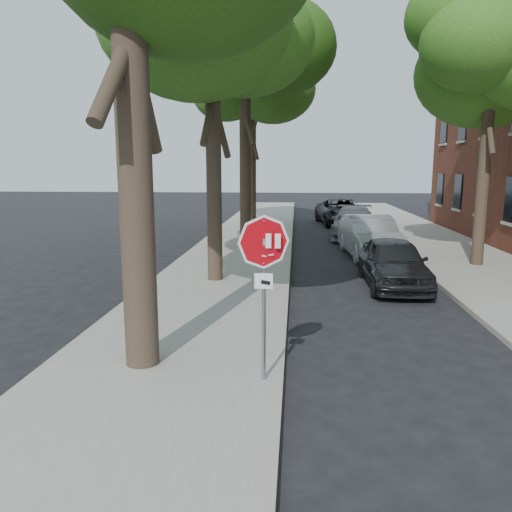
{
  "coord_description": "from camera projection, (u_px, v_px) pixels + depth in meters",
  "views": [
    {
      "loc": [
        -0.23,
        -7.39,
        3.43
      ],
      "look_at": [
        -0.84,
        0.26,
        2.05
      ],
      "focal_mm": 35.0,
      "sensor_mm": 36.0,
      "label": 1
    }
  ],
  "objects": [
    {
      "name": "tree_mid_b",
      "position": [
        245.0,
        54.0,
        20.47
      ],
      "size": [
        5.88,
        5.46,
        10.36
      ],
      "color": "black",
      "rests_on": "sidewalk_left"
    },
    {
      "name": "tree_far",
      "position": [
        252.0,
        97.0,
        27.49
      ],
      "size": [
        5.29,
        4.91,
        9.33
      ],
      "color": "black",
      "rests_on": "sidewalk_left"
    },
    {
      "name": "car_d",
      "position": [
        342.0,
        212.0,
        29.75
      ],
      "size": [
        3.16,
        5.8,
        1.54
      ],
      "primitive_type": "imported",
      "rotation": [
        0.0,
        0.0,
        0.11
      ],
      "color": "black",
      "rests_on": "ground"
    },
    {
      "name": "stop_sign",
      "position": [
        264.0,
        266.0,
        7.53
      ],
      "size": [
        0.76,
        0.34,
        2.61
      ],
      "color": "gray",
      "rests_on": "sidewalk_left"
    },
    {
      "name": "curb_left",
      "position": [
        290.0,
        253.0,
        19.64
      ],
      "size": [
        0.12,
        55.0,
        0.13
      ],
      "primitive_type": "cube",
      "color": "#9E9384",
      "rests_on": "ground"
    },
    {
      "name": "car_b",
      "position": [
        370.0,
        237.0,
        19.04
      ],
      "size": [
        2.09,
        4.93,
        1.58
      ],
      "primitive_type": "imported",
      "rotation": [
        0.0,
        0.0,
        0.09
      ],
      "color": "#94979B",
      "rests_on": "ground"
    },
    {
      "name": "car_c",
      "position": [
        354.0,
        223.0,
        24.21
      ],
      "size": [
        2.67,
        5.34,
        1.49
      ],
      "primitive_type": "imported",
      "rotation": [
        0.0,
        0.0,
        -0.12
      ],
      "color": "#57575D",
      "rests_on": "ground"
    },
    {
      "name": "tree_right",
      "position": [
        492.0,
        47.0,
        16.02
      ],
      "size": [
        5.29,
        4.91,
        9.33
      ],
      "color": "black",
      "rests_on": "sidewalk_right"
    },
    {
      "name": "ground",
      "position": [
        308.0,
        388.0,
        7.84
      ],
      "size": [
        120.0,
        120.0,
        0.0
      ],
      "primitive_type": "plane",
      "color": "black",
      "rests_on": "ground"
    },
    {
      "name": "sidewalk_left",
      "position": [
        238.0,
        253.0,
        19.8
      ],
      "size": [
        4.0,
        55.0,
        0.12
      ],
      "primitive_type": "cube",
      "color": "gray",
      "rests_on": "ground"
    },
    {
      "name": "curb_right",
      "position": [
        403.0,
        255.0,
        19.29
      ],
      "size": [
        0.12,
        55.0,
        0.13
      ],
      "primitive_type": "cube",
      "color": "#9E9384",
      "rests_on": "ground"
    },
    {
      "name": "car_a",
      "position": [
        394.0,
        262.0,
        14.36
      ],
      "size": [
        1.68,
        4.16,
        1.42
      ],
      "primitive_type": "imported",
      "rotation": [
        0.0,
        0.0,
        0.0
      ],
      "color": "black",
      "rests_on": "ground"
    },
    {
      "name": "tree_mid_a",
      "position": [
        211.0,
        12.0,
        13.69
      ],
      "size": [
        5.59,
        5.19,
        9.84
      ],
      "color": "black",
      "rests_on": "sidewalk_left"
    },
    {
      "name": "sidewalk_right",
      "position": [
        458.0,
        256.0,
        19.13
      ],
      "size": [
        4.0,
        55.0,
        0.12
      ],
      "primitive_type": "cube",
      "color": "gray",
      "rests_on": "ground"
    }
  ]
}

